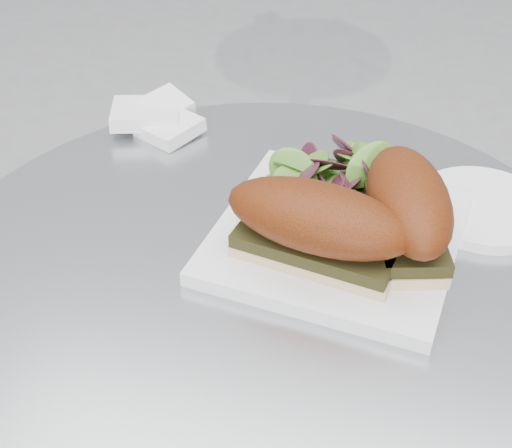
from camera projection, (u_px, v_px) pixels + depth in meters
The scene contains 7 objects.
table at pixel (265, 422), 0.86m from camera, with size 0.70×0.70×0.73m.
plate at pixel (337, 236), 0.74m from camera, with size 0.24×0.24×0.02m, color white.
sandwich_left at pixel (317, 225), 0.67m from camera, with size 0.20×0.11×0.08m.
sandwich_right at pixel (408, 206), 0.69m from camera, with size 0.12×0.19×0.08m.
salad at pixel (324, 169), 0.78m from camera, with size 0.12×0.12×0.05m, color #5A9731, non-canonical shape.
napkin at pixel (158, 123), 0.92m from camera, with size 0.12×0.12×0.02m, color white, non-canonical shape.
saucer at pixel (483, 208), 0.78m from camera, with size 0.15×0.15×0.01m, color white.
Camera 1 is at (0.12, -0.52, 1.20)m, focal length 50.00 mm.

